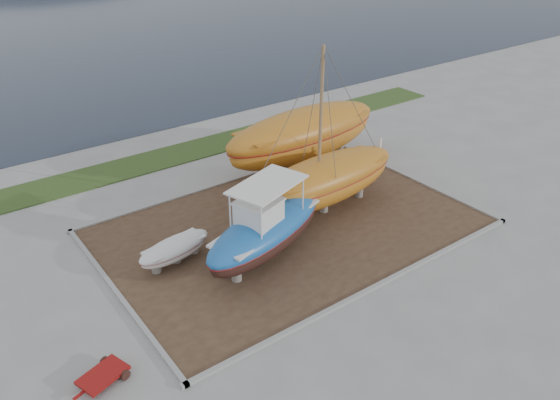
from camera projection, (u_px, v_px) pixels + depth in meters
ground at (343, 264)px, 24.79m from camera, size 140.00×140.00×0.00m
dirt_patch at (290, 227)px, 27.60m from camera, size 18.00×12.00×0.06m
curb_frame at (290, 226)px, 27.57m from camera, size 18.60×12.60×0.15m
grass_strip at (183, 153)px, 35.70m from camera, size 44.00×3.00×0.08m
blue_caique at (267, 221)px, 24.39m from camera, size 8.08×4.73×3.72m
white_dinghy at (175, 251)px, 24.62m from camera, size 3.87×2.01×1.11m
orange_sailboat at (327, 134)px, 26.81m from camera, size 9.43×3.19×8.79m
orange_bare_hull at (304, 140)px, 32.74m from camera, size 11.30×3.98×3.65m
red_trailer at (103, 377)px, 18.68m from camera, size 2.67×1.90×0.34m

